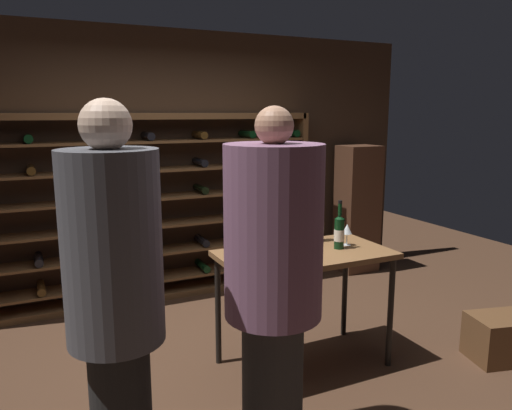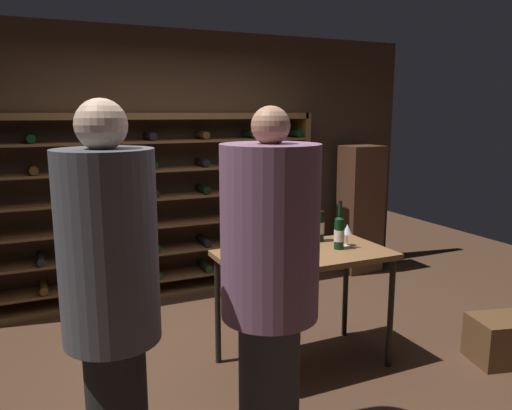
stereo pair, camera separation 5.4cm
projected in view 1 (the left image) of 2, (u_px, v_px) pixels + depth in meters
The scene contains 11 objects.
ground_plane at pixel (235, 366), 3.66m from camera, with size 9.74×9.74×0.00m, color #472D1E.
back_wall at pixel (164, 164), 5.07m from camera, with size 5.71×0.10×2.68m, color #3D2B1E.
wine_rack at pixel (153, 209), 4.89m from camera, with size 3.42×0.32×1.86m.
tasting_table at pixel (305, 264), 3.56m from camera, with size 1.23×0.67×0.87m.
person_host_in_suit at pixel (115, 291), 2.25m from camera, with size 0.45×0.45×1.92m.
person_bystander_red_print at pixel (273, 274), 2.53m from camera, with size 0.50×0.50×1.90m.
wine_crate at pixel (502, 338), 3.74m from camera, with size 0.48×0.34×0.34m, color brown.
display_cabinet at pixel (357, 209), 5.79m from camera, with size 0.44×0.36×1.49m, color #4C2D1E.
wine_bottle_gold_foil at pixel (319, 224), 3.82m from camera, with size 0.09×0.09×0.36m.
wine_bottle_black_capsule at pixel (339, 232), 3.60m from camera, with size 0.08×0.08×0.36m.
wine_glass_stemmed_left at pixel (347, 230), 3.70m from camera, with size 0.07×0.07×0.16m.
Camera 1 is at (-1.29, -3.12, 1.86)m, focal length 34.48 mm.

